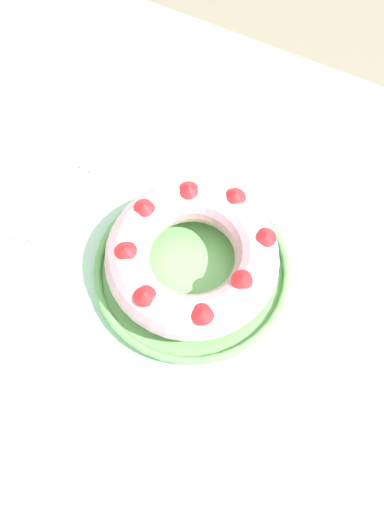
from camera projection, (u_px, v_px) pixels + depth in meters
ground_plane at (184, 380)px, 1.47m from camera, size 8.00×8.00×0.00m
dining_table at (177, 293)px, 0.85m from camera, size 1.59×1.04×0.78m
serving_dish at (192, 269)px, 0.76m from camera, size 0.30×0.30×0.02m
bundt_cake at (192, 256)px, 0.72m from camera, size 0.25×0.25×0.08m
fork at (75, 183)px, 0.84m from camera, size 0.02×0.22×0.01m
serving_knife at (48, 191)px, 0.83m from camera, size 0.02×0.24×0.01m
cake_knife at (77, 201)px, 0.83m from camera, size 0.02×0.19×0.01m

